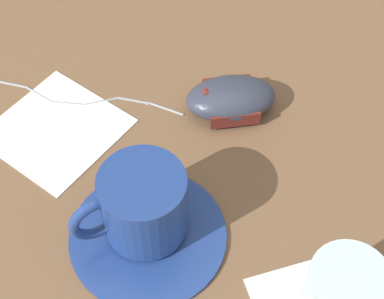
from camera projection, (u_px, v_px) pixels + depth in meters
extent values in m
plane|color=brown|center=(173.00, 232.00, 0.57)|extent=(3.00, 3.00, 0.00)
cylinder|color=navy|center=(147.00, 231.00, 0.57)|extent=(0.15, 0.15, 0.01)
cylinder|color=navy|center=(144.00, 204.00, 0.54)|extent=(0.08, 0.08, 0.07)
torus|color=navy|center=(98.00, 222.00, 0.52)|extent=(0.03, 0.06, 0.05)
ellipsoid|color=#2D3342|center=(231.00, 98.00, 0.65)|extent=(0.07, 0.10, 0.04)
cylinder|color=#591E19|center=(207.00, 95.00, 0.64)|extent=(0.01, 0.01, 0.01)
cube|color=#591E19|center=(235.00, 120.00, 0.64)|extent=(0.01, 0.06, 0.02)
cube|color=#591E19|center=(226.00, 83.00, 0.67)|extent=(0.01, 0.06, 0.02)
cylinder|color=gray|center=(167.00, 108.00, 0.66)|extent=(0.03, 0.03, 0.00)
cylinder|color=gray|center=(135.00, 100.00, 0.67)|extent=(0.02, 0.04, 0.00)
cylinder|color=gray|center=(102.00, 101.00, 0.67)|extent=(0.01, 0.04, 0.00)
cylinder|color=gray|center=(68.00, 103.00, 0.67)|extent=(0.01, 0.04, 0.00)
cylinder|color=gray|center=(39.00, 94.00, 0.68)|extent=(0.03, 0.03, 0.00)
cylinder|color=gray|center=(11.00, 83.00, 0.69)|extent=(0.02, 0.04, 0.00)
sphere|color=gray|center=(183.00, 114.00, 0.66)|extent=(0.00, 0.00, 0.00)
sphere|color=gray|center=(152.00, 103.00, 0.67)|extent=(0.00, 0.00, 0.00)
sphere|color=gray|center=(119.00, 97.00, 0.67)|extent=(0.00, 0.00, 0.00)
sphere|color=gray|center=(85.00, 104.00, 0.67)|extent=(0.00, 0.00, 0.00)
sphere|color=gray|center=(51.00, 101.00, 0.67)|extent=(0.00, 0.00, 0.00)
sphere|color=gray|center=(27.00, 87.00, 0.68)|extent=(0.00, 0.00, 0.00)
cylinder|color=silver|center=(341.00, 298.00, 0.48)|extent=(0.06, 0.06, 0.08)
cube|color=silver|center=(57.00, 129.00, 0.65)|extent=(0.18, 0.18, 0.00)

